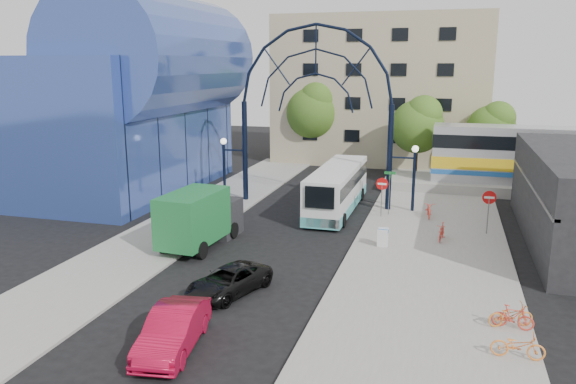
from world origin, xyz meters
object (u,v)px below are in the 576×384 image
(tree_north_c, at_px, (492,127))
(bike_far_a, at_px, (518,346))
(bike_near_b, at_px, (442,232))
(do_not_enter_sign, at_px, (489,202))
(bike_far_c, at_px, (511,315))
(bike_far_b, at_px, (513,317))
(sandwich_board, at_px, (383,235))
(black_suv, at_px, (229,281))
(tree_north_a, at_px, (419,124))
(red_sedan, at_px, (173,330))
(gateway_arch, at_px, (316,79))
(green_truck, at_px, (201,218))
(stop_sign, at_px, (382,187))
(bike_near_a, at_px, (429,209))
(city_bus, at_px, (337,188))
(tree_north_b, at_px, (314,109))
(street_name_sign, at_px, (390,184))

(tree_north_c, xyz_separation_m, bike_far_a, (-0.94, -32.25, -3.71))
(tree_north_c, xyz_separation_m, bike_near_b, (-3.57, -19.93, -3.68))
(bike_near_b, bearing_deg, do_not_enter_sign, 46.38)
(do_not_enter_sign, xyz_separation_m, tree_north_c, (1.12, 17.93, 2.30))
(do_not_enter_sign, xyz_separation_m, bike_far_c, (0.18, -11.95, -1.41))
(do_not_enter_sign, relative_size, bike_far_b, 1.67)
(sandwich_board, relative_size, tree_north_c, 0.15)
(black_suv, distance_m, bike_far_b, 11.20)
(tree_north_a, xyz_separation_m, red_sedan, (-6.12, -32.61, -3.89))
(gateway_arch, xyz_separation_m, green_truck, (-3.82, -10.06, -7.02))
(black_suv, relative_size, bike_far_c, 2.47)
(stop_sign, bearing_deg, bike_far_a, -68.63)
(stop_sign, distance_m, bike_near_a, 3.29)
(sandwich_board, xyz_separation_m, black_suv, (-5.56, -7.72, -0.17))
(bike_far_b, bearing_deg, city_bus, 39.62)
(green_truck, height_order, red_sedan, green_truck)
(bike_far_c, bearing_deg, tree_north_a, -9.89)
(city_bus, bearing_deg, tree_north_c, 54.89)
(stop_sign, distance_m, sandwich_board, 6.20)
(tree_north_a, relative_size, black_suv, 1.69)
(city_bus, xyz_separation_m, black_suv, (-1.71, -14.95, -0.94))
(black_suv, xyz_separation_m, bike_near_b, (8.51, 9.74, 0.02))
(city_bus, xyz_separation_m, bike_near_b, (6.80, -5.21, -0.92))
(tree_north_c, bearing_deg, bike_far_c, -91.81)
(red_sedan, bearing_deg, city_bus, 76.41)
(sandwich_board, distance_m, green_truck, 9.67)
(bike_near_b, xyz_separation_m, bike_far_c, (2.62, -9.95, -0.03))
(bike_near_b, bearing_deg, black_suv, -123.99)
(bike_far_c, bearing_deg, green_truck, 48.38)
(green_truck, bearing_deg, tree_north_b, 94.17)
(sandwich_board, relative_size, bike_far_c, 0.59)
(bike_near_b, bearing_deg, red_sedan, -113.06)
(tree_north_c, distance_m, green_truck, 28.93)
(stop_sign, distance_m, bike_near_b, 5.66)
(tree_north_a, bearing_deg, red_sedan, -100.63)
(do_not_enter_sign, height_order, bike_far_a, do_not_enter_sign)
(stop_sign, relative_size, bike_near_a, 1.34)
(street_name_sign, relative_size, bike_far_c, 1.67)
(tree_north_c, xyz_separation_m, city_bus, (-10.37, -14.72, -2.76))
(black_suv, bearing_deg, do_not_enter_sign, 66.01)
(gateway_arch, relative_size, stop_sign, 5.46)
(tree_north_b, xyz_separation_m, city_bus, (5.63, -16.72, -3.75))
(gateway_arch, height_order, sandwich_board, gateway_arch)
(bike_near_b, xyz_separation_m, bike_far_b, (2.68, -10.11, -0.03))
(bike_far_c, bearing_deg, do_not_enter_sign, -19.32)
(red_sedan, relative_size, bike_far_b, 2.94)
(bike_near_b, bearing_deg, street_name_sign, 133.23)
(tree_north_b, distance_m, bike_far_b, 35.73)
(gateway_arch, height_order, bike_far_a, gateway_arch)
(gateway_arch, bearing_deg, stop_sign, -22.63)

